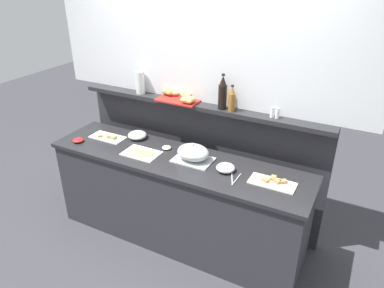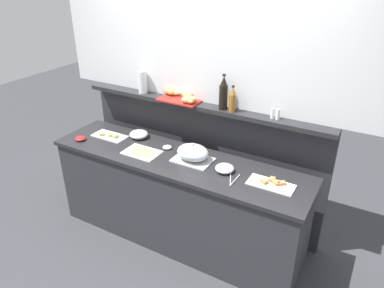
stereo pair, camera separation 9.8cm
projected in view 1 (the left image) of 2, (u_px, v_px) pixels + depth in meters
name	position (u px, v px, depth m)	size (l,w,h in m)	color
ground_plane	(204.00, 205.00, 4.07)	(12.00, 12.00, 0.00)	#38383D
buffet_counter	(177.00, 200.00, 3.40)	(2.41, 0.61, 0.89)	#2D2D33
back_ledge_unit	(200.00, 157.00, 3.67)	(2.49, 0.22, 1.28)	#2D2D33
upper_wall_panel	(203.00, 27.00, 3.12)	(3.09, 0.08, 1.32)	silver
sandwich_platter_side	(108.00, 137.00, 3.56)	(0.35, 0.17, 0.04)	white
sandwich_platter_front	(273.00, 182.00, 2.83)	(0.36, 0.17, 0.04)	white
cold_cuts_platter	(141.00, 153.00, 3.27)	(0.33, 0.22, 0.02)	white
serving_cloche	(193.00, 153.00, 3.13)	(0.34, 0.24, 0.17)	#B7BABF
glass_bowl_large	(137.00, 135.00, 3.54)	(0.18, 0.18, 0.07)	silver
glass_bowl_medium	(226.00, 168.00, 2.99)	(0.16, 0.16, 0.06)	silver
condiment_bowl_teal	(78.00, 140.00, 3.48)	(0.10, 0.10, 0.04)	red
condiment_bowl_cream	(167.00, 148.00, 3.35)	(0.09, 0.09, 0.03)	silver
serving_tongs	(234.00, 179.00, 2.88)	(0.08, 0.19, 0.01)	#B7BABF
vinegar_bottle_amber	(232.00, 100.00, 3.13)	(0.06, 0.06, 0.24)	#8E5B23
wine_bottle_dark	(223.00, 93.00, 3.16)	(0.08, 0.08, 0.32)	black
salt_shaker	(272.00, 112.00, 3.03)	(0.03, 0.03, 0.09)	white
pepper_shaker	(277.00, 113.00, 3.01)	(0.03, 0.03, 0.09)	white
bread_basket	(180.00, 96.00, 3.42)	(0.43, 0.30, 0.08)	#B2231E
water_carafe	(140.00, 82.00, 3.55)	(0.09, 0.09, 0.22)	silver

